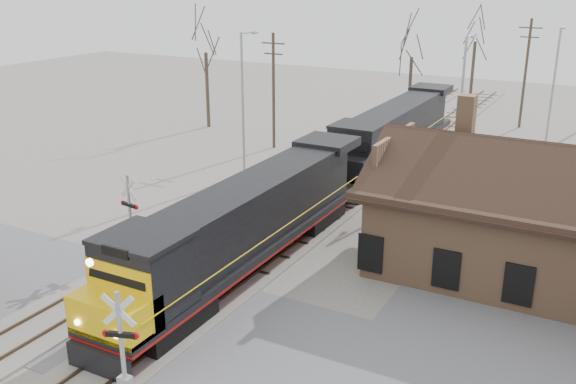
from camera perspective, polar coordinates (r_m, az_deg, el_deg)
name	(u,v)px	position (r m, az deg, el deg)	size (l,w,h in m)	color
ground	(166,329)	(26.54, -10.81, -11.86)	(140.00, 140.00, 0.00)	#9C978D
road	(166,329)	(26.54, -10.81, -11.83)	(60.00, 9.00, 0.03)	slate
track_main	(326,211)	(38.05, 3.44, -1.67)	(3.40, 90.00, 0.24)	#9C978D
track_siding	(261,199)	(40.03, -2.39, -0.59)	(3.40, 90.00, 0.24)	#9C978D
depot	(537,227)	(31.48, 21.24, -2.93)	(15.20, 9.31, 7.90)	#9F7452
locomotive_lead	(242,226)	(29.68, -4.08, -3.06)	(3.00, 20.10, 4.46)	black
locomotive_trailing	(393,134)	(47.31, 9.29, 5.14)	(3.00, 20.10, 4.22)	black
crossbuck_near	(123,356)	(21.50, -14.48, -13.95)	(1.17, 0.47, 4.26)	#A5A8AD
crossbuck_far	(131,220)	(32.11, -13.80, -2.47)	(1.23, 0.33, 4.34)	#A5A8AD
streetlight_a	(244,98)	(43.54, -3.97, 8.31)	(0.25, 2.04, 9.78)	#A5A8AD
streetlight_b	(461,102)	(44.10, 15.17, 7.73)	(0.25, 2.04, 9.62)	#A5A8AD
streetlight_c	(554,83)	(54.53, 22.56, 8.94)	(0.25, 2.04, 9.52)	#A5A8AD
utility_pole_a	(274,89)	(51.03, -1.29, 9.14)	(2.00, 0.24, 9.07)	#382D23
utility_pole_b	(526,72)	(61.74, 20.36, 9.99)	(2.00, 0.24, 9.67)	#382D23
tree_a	(205,40)	(58.39, -7.36, 13.26)	(4.47, 4.47, 10.96)	#382D23
tree_b	(412,46)	(60.19, 11.00, 12.64)	(4.12, 4.12, 10.08)	#382D23
tree_c	(476,29)	(66.92, 16.40, 13.69)	(4.68, 4.68, 11.46)	#382D23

